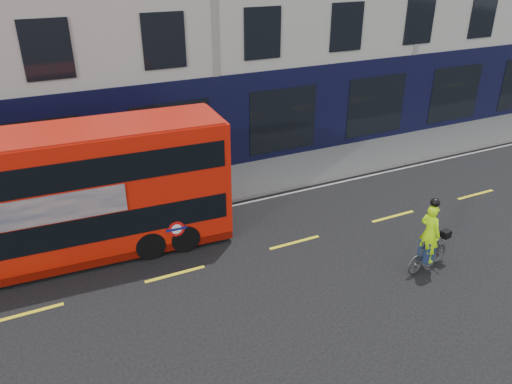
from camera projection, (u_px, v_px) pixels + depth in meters
ground at (320, 267)px, 14.88m from camera, size 120.00×120.00×0.00m
pavement at (233, 182)px, 20.10m from camera, size 60.00×3.00×0.12m
kerb at (249, 197)px, 18.89m from camera, size 60.00×0.12×0.13m
road_edge_line at (252, 201)px, 18.67m from camera, size 58.00×0.10×0.01m
lane_dashes at (295, 242)px, 16.09m from camera, size 58.00×0.12×0.01m
bus at (58, 197)px, 14.45m from camera, size 10.12×2.81×4.03m
cyclist at (429, 246)px, 14.44m from camera, size 1.75×0.74×2.36m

